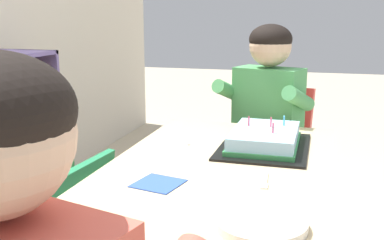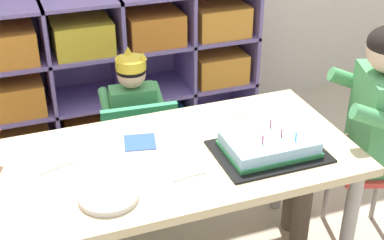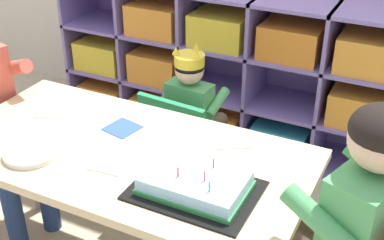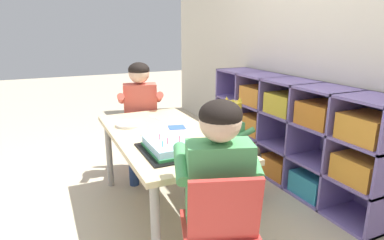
% 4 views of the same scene
% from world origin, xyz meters
% --- Properties ---
extents(storage_cubby_shelf, '(2.04, 0.39, 0.91)m').
position_xyz_m(storage_cubby_shelf, '(-0.15, 1.23, 0.43)').
color(storage_cubby_shelf, '#7F6BB2').
rests_on(storage_cubby_shelf, ground).
extents(activity_table, '(1.38, 0.70, 0.63)m').
position_xyz_m(activity_table, '(0.00, 0.00, 0.56)').
color(activity_table, '#D1B789').
rests_on(activity_table, ground).
extents(classroom_chair_blue, '(0.39, 0.34, 0.64)m').
position_xyz_m(classroom_chair_blue, '(-0.02, 0.50, 0.39)').
color(classroom_chair_blue, '#238451').
rests_on(classroom_chair_blue, ground).
extents(child_with_crown, '(0.31, 0.31, 0.84)m').
position_xyz_m(child_with_crown, '(-0.01, 0.61, 0.52)').
color(child_with_crown, '#4C9E5B').
rests_on(child_with_crown, ground).
extents(classroom_chair_guest_side, '(0.41, 0.43, 0.75)m').
position_xyz_m(classroom_chair_guest_side, '(0.93, -0.07, 0.46)').
color(classroom_chair_guest_side, red).
rests_on(classroom_chair_guest_side, ground).
extents(guest_at_table_side, '(0.48, 0.46, 1.05)m').
position_xyz_m(guest_at_table_side, '(0.82, -0.03, 0.65)').
color(guest_at_table_side, '#4C9E5B').
rests_on(guest_at_table_side, ground).
extents(birthday_cake_on_tray, '(0.41, 0.30, 0.10)m').
position_xyz_m(birthday_cake_on_tray, '(0.34, -0.11, 0.66)').
color(birthday_cake_on_tray, black).
rests_on(birthday_cake_on_tray, activity_table).
extents(paper_plate_stack, '(0.20, 0.20, 0.02)m').
position_xyz_m(paper_plate_stack, '(-0.30, -0.18, 0.64)').
color(paper_plate_stack, white).
rests_on(paper_plate_stack, activity_table).
extents(paper_napkin_square, '(0.14, 0.14, 0.00)m').
position_xyz_m(paper_napkin_square, '(-0.10, 0.13, 0.63)').
color(paper_napkin_square, '#3356B7').
rests_on(paper_napkin_square, activity_table).
extents(fork_scattered_mid_table, '(0.13, 0.05, 0.00)m').
position_xyz_m(fork_scattered_mid_table, '(-0.44, 0.06, 0.63)').
color(fork_scattered_mid_table, white).
rests_on(fork_scattered_mid_table, activity_table).
extents(fork_beside_plate_stack, '(0.12, 0.09, 0.00)m').
position_xyz_m(fork_beside_plate_stack, '(0.36, 0.20, 0.63)').
color(fork_beside_plate_stack, white).
rests_on(fork_beside_plate_stack, activity_table).
extents(fork_at_table_front_edge, '(0.13, 0.02, 0.00)m').
position_xyz_m(fork_at_table_front_edge, '(-0.01, -0.15, 0.63)').
color(fork_at_table_front_edge, white).
rests_on(fork_at_table_front_edge, activity_table).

